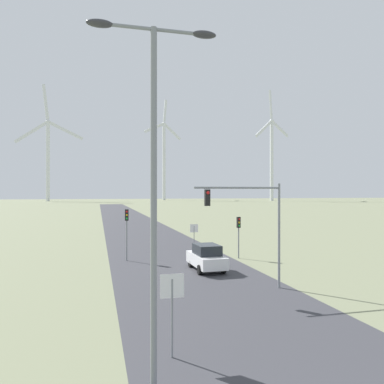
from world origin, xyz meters
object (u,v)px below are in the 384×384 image
traffic_light_post_near_right (239,228)px  wind_turbine_left (48,152)px  stop_sign_far (194,231)px  wind_turbine_right (272,152)px  traffic_light_post_near_left (127,223)px  stop_sign_near (172,299)px  streetlamp (154,162)px  car_approaching (206,257)px  wind_turbine_center (164,154)px  traffic_light_mast_overhead (250,213)px

traffic_light_post_near_right → wind_turbine_left: 215.53m
stop_sign_far → wind_turbine_right: (97.72, 181.52, 29.21)m
traffic_light_post_near_left → traffic_light_post_near_right: 9.17m
stop_sign_near → traffic_light_post_near_left: traffic_light_post_near_left is taller
wind_turbine_right → stop_sign_near: bearing=-117.0°
traffic_light_post_near_left → wind_turbine_left: size_ratio=0.06×
stop_sign_far → traffic_light_post_near_left: (-6.97, -5.41, 1.39)m
stop_sign_near → wind_turbine_right: (104.54, 205.00, 28.88)m
streetlamp → wind_turbine_right: (105.47, 207.11, 24.53)m
stop_sign_near → traffic_light_post_near_right: traffic_light_post_near_right is taller
streetlamp → stop_sign_far: streetlamp is taller
stop_sign_far → car_approaching: 10.70m
stop_sign_far → traffic_light_post_near_right: bearing=-72.2°
stop_sign_near → traffic_light_post_near_left: size_ratio=0.68×
car_approaching → wind_turbine_center: bearing=80.9°
streetlamp → wind_turbine_left: 232.16m
wind_turbine_right → stop_sign_far: bearing=-118.3°
streetlamp → traffic_light_mast_overhead: 11.85m
streetlamp → wind_turbine_center: 249.87m
traffic_light_post_near_left → traffic_light_mast_overhead: 12.36m
traffic_light_post_near_right → wind_turbine_left: wind_turbine_left is taller
wind_turbine_center → car_approaching: bearing=-99.1°
streetlamp → car_approaching: size_ratio=2.40×
streetlamp → traffic_light_mast_overhead: (6.83, 9.48, -1.98)m
car_approaching → stop_sign_near: bearing=-111.1°
streetlamp → car_approaching: streetlamp is taller
wind_turbine_center → traffic_light_mast_overhead: bearing=-98.7°
stop_sign_near → traffic_light_mast_overhead: size_ratio=0.46×
stop_sign_far → traffic_light_post_near_right: size_ratio=0.68×
traffic_light_post_near_left → traffic_light_post_near_right: (9.08, -1.18, -0.49)m
stop_sign_near → wind_turbine_left: bearing=97.9°
stop_sign_near → stop_sign_far: 24.45m
wind_turbine_left → wind_turbine_center: (73.49, 15.94, 1.65)m
stop_sign_near → car_approaching: (5.00, 12.96, -1.03)m
traffic_light_post_near_left → stop_sign_near: bearing=-89.5°
traffic_light_post_near_right → wind_turbine_center: size_ratio=0.05×
traffic_light_post_near_left → traffic_light_mast_overhead: bearing=-60.5°
traffic_light_post_near_right → traffic_light_mast_overhead: (-3.03, -9.52, 1.80)m
stop_sign_near → wind_turbine_center: bearing=80.2°
traffic_light_post_near_left → traffic_light_post_near_right: size_ratio=1.20×
wind_turbine_left → car_approaching: bearing=-80.3°
traffic_light_post_near_right → wind_turbine_center: wind_turbine_center is taller
traffic_light_post_near_left → traffic_light_post_near_right: traffic_light_post_near_left is taller
streetlamp → traffic_light_post_near_left: (0.77, 20.18, -3.29)m
wind_turbine_center → stop_sign_near: bearing=-99.8°
stop_sign_far → traffic_light_post_near_right: 6.98m
streetlamp → stop_sign_far: 27.14m
wind_turbine_center → traffic_light_post_near_right: bearing=-98.3°
stop_sign_near → traffic_light_post_near_right: (8.93, 16.89, 0.57)m
traffic_light_mast_overhead → wind_turbine_right: wind_turbine_right is taller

